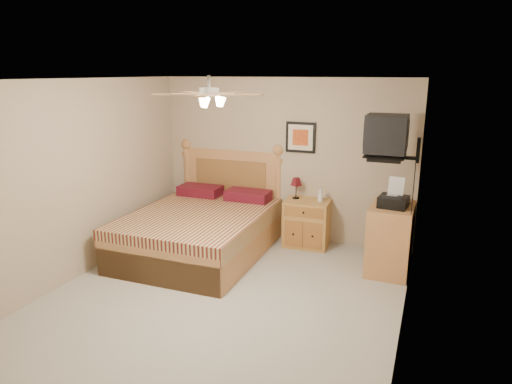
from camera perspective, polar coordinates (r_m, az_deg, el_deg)
floor at (r=5.51m, az=-4.24°, el=-13.09°), size 4.50×4.50×0.00m
ceiling at (r=4.88m, az=-4.81°, el=13.87°), size 4.00×4.50×0.04m
wall_back at (r=7.09m, az=3.48°, el=4.00°), size 4.00×0.04×2.50m
wall_front at (r=3.30m, az=-22.09°, el=-10.03°), size 4.00×0.04×2.50m
wall_left at (r=6.18m, az=-21.45°, el=1.37°), size 0.04×4.50×2.50m
wall_right at (r=4.57m, az=18.69°, el=-2.86°), size 0.04×4.50×2.50m
bed at (r=6.54m, az=-7.21°, el=-1.52°), size 1.78×2.33×1.50m
nightstand at (r=6.96m, az=6.38°, el=-3.89°), size 0.68×0.52×0.71m
table_lamp at (r=6.92m, az=5.03°, el=0.49°), size 0.21×0.21×0.32m
lotion_bottle at (r=6.80m, az=8.08°, el=-0.27°), size 0.10×0.10×0.23m
framed_picture at (r=6.93m, az=5.61°, el=6.81°), size 0.46×0.04×0.46m
dresser at (r=6.27m, az=16.45°, el=-5.62°), size 0.55×0.78×0.91m
fax_machine at (r=6.02m, az=16.87°, el=-0.11°), size 0.39×0.41×0.37m
magazine_lower at (r=6.39m, az=17.05°, el=-0.90°), size 0.25×0.30×0.03m
magazine_upper at (r=6.40m, az=17.08°, el=-0.66°), size 0.26×0.29×0.02m
wall_tv at (r=5.78m, az=17.46°, el=6.52°), size 0.56×0.46×0.58m
ceiling_fan at (r=4.70m, az=-5.87°, el=12.10°), size 1.14×1.14×0.28m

